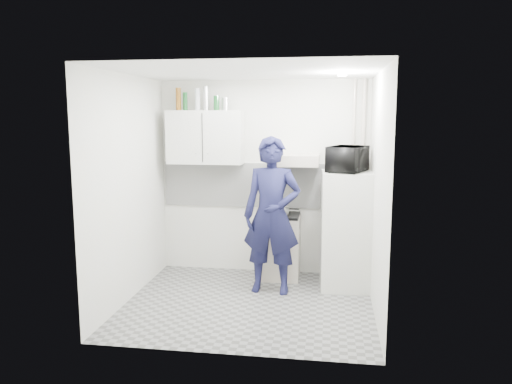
# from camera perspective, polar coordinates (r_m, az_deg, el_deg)

# --- Properties ---
(floor) EXTENTS (2.80, 2.80, 0.00)m
(floor) POSITION_cam_1_polar(r_m,az_deg,el_deg) (5.87, -0.85, -12.60)
(floor) COLOR slate
(floor) RESTS_ON ground
(ceiling) EXTENTS (2.80, 2.80, 0.00)m
(ceiling) POSITION_cam_1_polar(r_m,az_deg,el_deg) (5.49, -0.91, 13.60)
(ceiling) COLOR white
(ceiling) RESTS_ON wall_back
(wall_back) EXTENTS (2.80, 0.00, 2.80)m
(wall_back) POSITION_cam_1_polar(r_m,az_deg,el_deg) (6.75, 0.85, 1.64)
(wall_back) COLOR silver
(wall_back) RESTS_ON floor
(wall_left) EXTENTS (0.00, 2.60, 2.60)m
(wall_left) POSITION_cam_1_polar(r_m,az_deg,el_deg) (5.92, -14.37, 0.36)
(wall_left) COLOR silver
(wall_left) RESTS_ON floor
(wall_right) EXTENTS (0.00, 2.60, 2.60)m
(wall_right) POSITION_cam_1_polar(r_m,az_deg,el_deg) (5.48, 13.72, -0.27)
(wall_right) COLOR silver
(wall_right) RESTS_ON floor
(person) EXTENTS (0.71, 0.49, 1.90)m
(person) POSITION_cam_1_polar(r_m,az_deg,el_deg) (6.00, 1.82, -2.68)
(person) COLOR #141536
(person) RESTS_ON floor
(stove) EXTENTS (0.51, 0.51, 0.82)m
(stove) POSITION_cam_1_polar(r_m,az_deg,el_deg) (6.65, 2.79, -6.30)
(stove) COLOR #C0B4A5
(stove) RESTS_ON floor
(fridge) EXTENTS (0.63, 0.63, 1.46)m
(fridge) POSITION_cam_1_polar(r_m,az_deg,el_deg) (6.29, 10.21, -4.32)
(fridge) COLOR beige
(fridge) RESTS_ON floor
(stove_top) EXTENTS (0.49, 0.49, 0.03)m
(stove_top) POSITION_cam_1_polar(r_m,az_deg,el_deg) (6.55, 2.81, -2.70)
(stove_top) COLOR black
(stove_top) RESTS_ON stove
(saucepan) EXTENTS (0.19, 0.19, 0.11)m
(saucepan) POSITION_cam_1_polar(r_m,az_deg,el_deg) (6.50, 2.99, -2.19)
(saucepan) COLOR silver
(saucepan) RESTS_ON stove_top
(microwave) EXTENTS (0.66, 0.55, 0.31)m
(microwave) POSITION_cam_1_polar(r_m,az_deg,el_deg) (6.15, 10.44, 3.73)
(microwave) COLOR black
(microwave) RESTS_ON fridge
(bottle_a) EXTENTS (0.07, 0.07, 0.30)m
(bottle_a) POSITION_cam_1_polar(r_m,az_deg,el_deg) (6.77, -8.85, 10.45)
(bottle_a) COLOR brown
(bottle_a) RESTS_ON upper_cabinet
(bottle_b) EXTENTS (0.06, 0.06, 0.24)m
(bottle_b) POSITION_cam_1_polar(r_m,az_deg,el_deg) (6.75, -8.09, 10.21)
(bottle_b) COLOR #144C1E
(bottle_b) RESTS_ON upper_cabinet
(bottle_c) EXTENTS (0.07, 0.07, 0.29)m
(bottle_c) POSITION_cam_1_polar(r_m,az_deg,el_deg) (6.70, -6.70, 10.47)
(bottle_c) COLOR #B2B7BC
(bottle_c) RESTS_ON upper_cabinet
(bottle_d) EXTENTS (0.07, 0.07, 0.31)m
(bottle_d) POSITION_cam_1_polar(r_m,az_deg,el_deg) (6.67, -5.74, 10.58)
(bottle_d) COLOR silver
(bottle_d) RESTS_ON upper_cabinet
(canister_a) EXTENTS (0.08, 0.08, 0.19)m
(canister_a) POSITION_cam_1_polar(r_m,az_deg,el_deg) (6.64, -4.53, 10.10)
(canister_a) COLOR #144C1E
(canister_a) RESTS_ON upper_cabinet
(canister_b) EXTENTS (0.09, 0.09, 0.17)m
(canister_b) POSITION_cam_1_polar(r_m,az_deg,el_deg) (6.61, -3.55, 10.00)
(canister_b) COLOR silver
(canister_b) RESTS_ON upper_cabinet
(upper_cabinet) EXTENTS (1.00, 0.35, 0.70)m
(upper_cabinet) POSITION_cam_1_polar(r_m,az_deg,el_deg) (6.68, -5.77, 6.25)
(upper_cabinet) COLOR beige
(upper_cabinet) RESTS_ON wall_back
(range_hood) EXTENTS (0.60, 0.50, 0.14)m
(range_hood) POSITION_cam_1_polar(r_m,az_deg,el_deg) (6.43, 4.54, 3.67)
(range_hood) COLOR #C0B4A5
(range_hood) RESTS_ON wall_back
(backsplash) EXTENTS (2.74, 0.03, 0.60)m
(backsplash) POSITION_cam_1_polar(r_m,az_deg,el_deg) (6.75, 0.83, 0.78)
(backsplash) COLOR white
(backsplash) RESTS_ON wall_back
(pipe_a) EXTENTS (0.05, 0.05, 2.60)m
(pipe_a) POSITION_cam_1_polar(r_m,az_deg,el_deg) (6.63, 11.97, 1.31)
(pipe_a) COLOR #C0B4A5
(pipe_a) RESTS_ON floor
(pipe_b) EXTENTS (0.04, 0.04, 2.60)m
(pipe_b) POSITION_cam_1_polar(r_m,az_deg,el_deg) (6.62, 10.93, 1.34)
(pipe_b) COLOR #C0B4A5
(pipe_b) RESTS_ON floor
(ceiling_spot_fixture) EXTENTS (0.10, 0.10, 0.02)m
(ceiling_spot_fixture) POSITION_cam_1_polar(r_m,az_deg,el_deg) (5.61, 9.84, 13.06)
(ceiling_spot_fixture) COLOR white
(ceiling_spot_fixture) RESTS_ON ceiling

